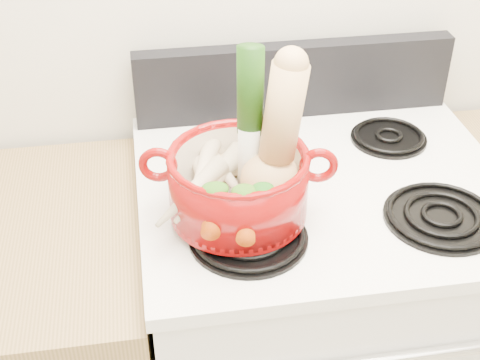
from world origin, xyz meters
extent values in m
cube|color=white|center=(0.00, 1.40, 0.46)|extent=(0.76, 0.65, 0.92)
cube|color=white|center=(0.00, 1.40, 0.93)|extent=(0.78, 0.67, 0.03)
cube|color=black|center=(0.00, 1.70, 1.04)|extent=(0.76, 0.05, 0.18)
cylinder|color=black|center=(-0.19, 1.24, 0.96)|extent=(0.22, 0.22, 0.02)
cylinder|color=black|center=(0.19, 1.24, 0.96)|extent=(0.22, 0.22, 0.02)
cylinder|color=black|center=(-0.19, 1.54, 0.96)|extent=(0.17, 0.17, 0.02)
cylinder|color=black|center=(0.19, 1.54, 0.96)|extent=(0.17, 0.17, 0.02)
cylinder|color=maroon|center=(-0.20, 1.30, 1.03)|extent=(0.30, 0.30, 0.13)
torus|color=maroon|center=(-0.34, 1.33, 1.08)|extent=(0.07, 0.03, 0.07)
torus|color=maroon|center=(-0.05, 1.28, 1.08)|extent=(0.07, 0.03, 0.07)
cylinder|color=silver|center=(-0.17, 1.33, 1.15)|extent=(0.06, 0.07, 0.32)
ellipsoid|color=#D6BD84|center=(-0.20, 1.40, 1.02)|extent=(0.09, 0.08, 0.04)
cone|color=beige|center=(-0.26, 1.36, 1.02)|extent=(0.07, 0.23, 0.06)
cone|color=beige|center=(-0.25, 1.32, 1.03)|extent=(0.18, 0.20, 0.07)
cone|color=beige|center=(-0.22, 1.37, 1.03)|extent=(0.11, 0.20, 0.06)
cone|color=beige|center=(-0.29, 1.29, 1.04)|extent=(0.17, 0.17, 0.06)
cone|color=beige|center=(-0.26, 1.35, 1.04)|extent=(0.11, 0.21, 0.06)
cone|color=#CC540A|center=(-0.19, 1.25, 1.02)|extent=(0.07, 0.18, 0.05)
cone|color=#B84E09|center=(-0.25, 1.26, 1.02)|extent=(0.06, 0.17, 0.05)
cone|color=#D4520A|center=(-0.17, 1.27, 1.02)|extent=(0.03, 0.17, 0.04)
cone|color=#CE540A|center=(-0.25, 1.26, 1.03)|extent=(0.05, 0.14, 0.04)
camera|label=1|loc=(-0.36, 0.30, 1.75)|focal=50.00mm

